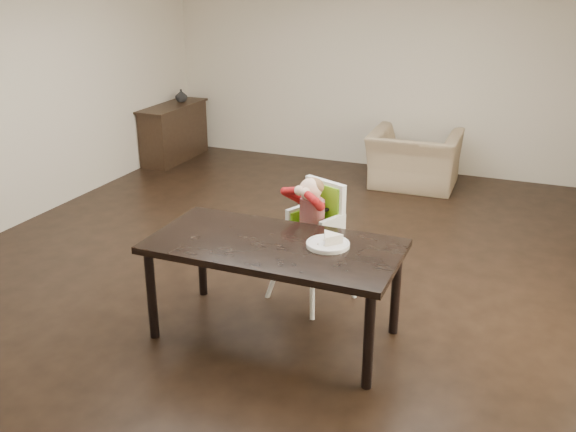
{
  "coord_description": "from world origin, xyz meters",
  "views": [
    {
      "loc": [
        2.14,
        -5.0,
        2.58
      ],
      "look_at": [
        0.45,
        -0.87,
        0.86
      ],
      "focal_mm": 40.0,
      "sensor_mm": 36.0,
      "label": 1
    }
  ],
  "objects_px": {
    "dining_table": "(274,253)",
    "high_chair": "(314,214)",
    "sideboard": "(174,132)",
    "armchair": "(415,150)"
  },
  "relations": [
    {
      "from": "dining_table",
      "to": "armchair",
      "type": "xyz_separation_m",
      "value": [
        0.21,
        3.91,
        -0.2
      ]
    },
    {
      "from": "sideboard",
      "to": "high_chair",
      "type": "bearing_deg",
      "value": -43.98
    },
    {
      "from": "dining_table",
      "to": "armchair",
      "type": "relative_size",
      "value": 1.67
    },
    {
      "from": "armchair",
      "to": "sideboard",
      "type": "relative_size",
      "value": 0.86
    },
    {
      "from": "dining_table",
      "to": "sideboard",
      "type": "distance_m",
      "value": 5.04
    },
    {
      "from": "sideboard",
      "to": "dining_table",
      "type": "bearing_deg",
      "value": -49.97
    },
    {
      "from": "armchair",
      "to": "sideboard",
      "type": "height_order",
      "value": "armchair"
    },
    {
      "from": "dining_table",
      "to": "sideboard",
      "type": "xyz_separation_m",
      "value": [
        -3.24,
        3.85,
        -0.27
      ]
    },
    {
      "from": "dining_table",
      "to": "high_chair",
      "type": "xyz_separation_m",
      "value": [
        0.06,
        0.67,
        0.07
      ]
    },
    {
      "from": "dining_table",
      "to": "sideboard",
      "type": "relative_size",
      "value": 1.43
    }
  ]
}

